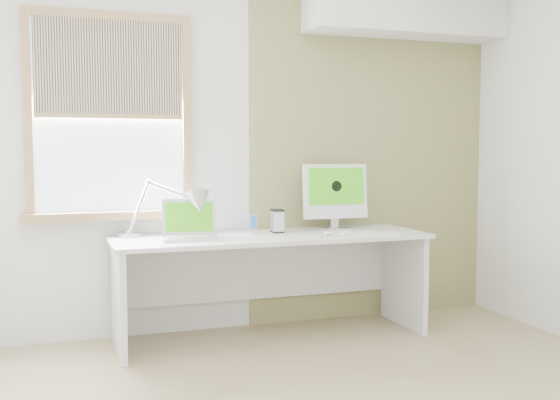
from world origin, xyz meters
name	(u,v)px	position (x,y,z in m)	size (l,w,h in m)	color
room	(350,155)	(0.00, 0.00, 1.30)	(4.04, 3.54, 2.64)	tan
accent_wall	(371,153)	(1.00, 1.74, 1.30)	(2.00, 0.02, 2.60)	#7F8850
soffit	(406,8)	(1.20, 1.57, 2.40)	(1.60, 0.40, 0.42)	white
window	(110,117)	(-1.00, 1.71, 1.54)	(1.20, 0.14, 1.42)	tan
desk	(269,261)	(0.05, 1.44, 0.53)	(2.20, 0.70, 0.73)	silver
desk_lamp	(185,207)	(-0.54, 1.47, 0.94)	(0.65, 0.40, 0.39)	silver
laptop	(190,229)	(-0.52, 1.38, 0.79)	(0.40, 0.33, 0.26)	silver
phone_dock	(253,228)	(-0.05, 1.48, 0.77)	(0.09, 0.09, 0.14)	silver
external_drive	(277,221)	(0.14, 1.50, 0.81)	(0.09, 0.14, 0.17)	silver
imac	(335,193)	(0.61, 1.55, 1.00)	(0.50, 0.17, 0.49)	silver
keyboard	(369,233)	(0.71, 1.19, 0.74)	(0.43, 0.17, 0.02)	white
mouse	(328,233)	(0.42, 1.24, 0.74)	(0.06, 0.10, 0.03)	white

